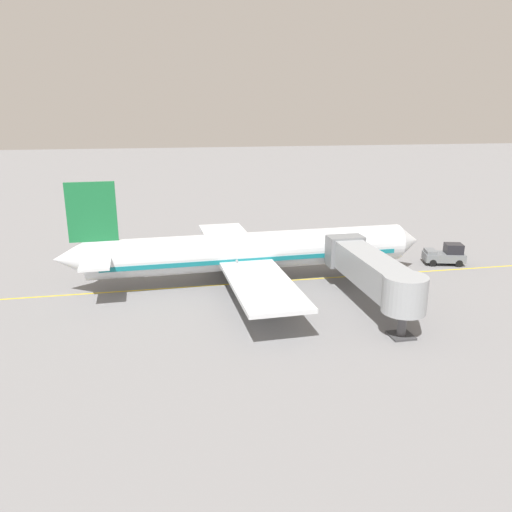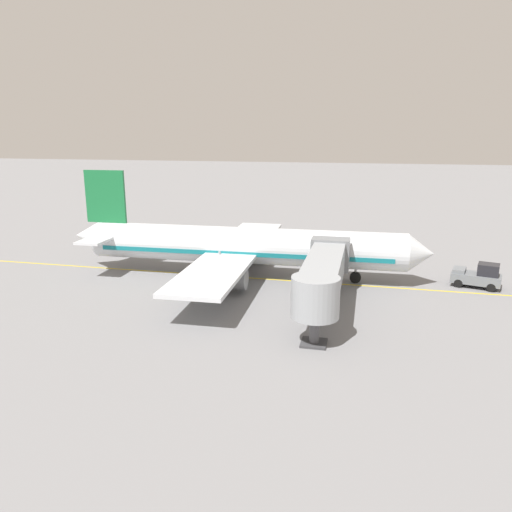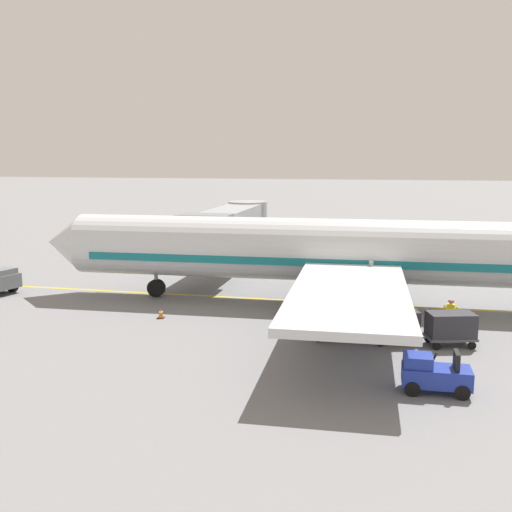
{
  "view_description": "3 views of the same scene",
  "coord_description": "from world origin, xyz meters",
  "px_view_note": "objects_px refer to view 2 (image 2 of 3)",
  "views": [
    {
      "loc": [
        46.64,
        -10.12,
        16.69
      ],
      "look_at": [
        -0.15,
        -0.81,
        2.77
      ],
      "focal_mm": 34.78,
      "sensor_mm": 36.0,
      "label": 1
    },
    {
      "loc": [
        46.02,
        10.89,
        14.39
      ],
      "look_at": [
        0.25,
        0.19,
        2.42
      ],
      "focal_mm": 33.99,
      "sensor_mm": 36.0,
      "label": 2
    },
    {
      "loc": [
        -34.83,
        -3.87,
        8.68
      ],
      "look_at": [
        -0.79,
        3.6,
        2.82
      ],
      "focal_mm": 41.37,
      "sensor_mm": 36.0,
      "label": 3
    }
  ],
  "objects_px": {
    "baggage_tug_lead": "(234,242)",
    "baggage_cart_front": "(255,252)",
    "jet_bridge": "(324,274)",
    "pushback_tractor": "(478,276)",
    "ground_crew_wing_walker": "(203,254)",
    "baggage_cart_third_in_train": "(211,250)",
    "safety_cone_nose_left": "(337,266)",
    "parked_airliner": "(242,246)",
    "baggage_cart_second_in_train": "(231,251)"
  },
  "relations": [
    {
      "from": "baggage_tug_lead",
      "to": "baggage_cart_front",
      "type": "xyz_separation_m",
      "value": [
        5.88,
        4.23,
        0.24
      ]
    },
    {
      "from": "jet_bridge",
      "to": "pushback_tractor",
      "type": "relative_size",
      "value": 3.12
    },
    {
      "from": "ground_crew_wing_walker",
      "to": "baggage_tug_lead",
      "type": "bearing_deg",
      "value": 170.3
    },
    {
      "from": "baggage_tug_lead",
      "to": "baggage_cart_third_in_train",
      "type": "bearing_deg",
      "value": -11.28
    },
    {
      "from": "baggage_cart_front",
      "to": "baggage_cart_third_in_train",
      "type": "distance_m",
      "value": 5.4
    },
    {
      "from": "pushback_tractor",
      "to": "baggage_cart_front",
      "type": "bearing_deg",
      "value": -102.34
    },
    {
      "from": "baggage_cart_front",
      "to": "safety_cone_nose_left",
      "type": "distance_m",
      "value": 9.67
    },
    {
      "from": "parked_airliner",
      "to": "baggage_cart_front",
      "type": "distance_m",
      "value": 7.06
    },
    {
      "from": "pushback_tractor",
      "to": "ground_crew_wing_walker",
      "type": "relative_size",
      "value": 2.85
    },
    {
      "from": "jet_bridge",
      "to": "safety_cone_nose_left",
      "type": "xyz_separation_m",
      "value": [
        -14.1,
        0.18,
        -3.17
      ]
    },
    {
      "from": "baggage_cart_second_in_train",
      "to": "baggage_cart_third_in_train",
      "type": "relative_size",
      "value": 1.0
    },
    {
      "from": "parked_airliner",
      "to": "pushback_tractor",
      "type": "height_order",
      "value": "parked_airliner"
    },
    {
      "from": "baggage_cart_third_in_train",
      "to": "safety_cone_nose_left",
      "type": "bearing_deg",
      "value": 83.76
    },
    {
      "from": "parked_airliner",
      "to": "baggage_cart_second_in_train",
      "type": "distance_m",
      "value": 7.73
    },
    {
      "from": "baggage_cart_front",
      "to": "baggage_cart_third_in_train",
      "type": "height_order",
      "value": "same"
    },
    {
      "from": "parked_airliner",
      "to": "safety_cone_nose_left",
      "type": "xyz_separation_m",
      "value": [
        -5.08,
        9.32,
        -2.9
      ]
    },
    {
      "from": "baggage_cart_second_in_train",
      "to": "baggage_cart_third_in_train",
      "type": "xyz_separation_m",
      "value": [
        0.02,
        -2.52,
        0.0
      ]
    },
    {
      "from": "baggage_cart_second_in_train",
      "to": "safety_cone_nose_left",
      "type": "xyz_separation_m",
      "value": [
        1.66,
        12.39,
        -0.66
      ]
    },
    {
      "from": "jet_bridge",
      "to": "baggage_tug_lead",
      "type": "height_order",
      "value": "jet_bridge"
    },
    {
      "from": "baggage_tug_lead",
      "to": "safety_cone_nose_left",
      "type": "height_order",
      "value": "baggage_tug_lead"
    },
    {
      "from": "pushback_tractor",
      "to": "baggage_tug_lead",
      "type": "height_order",
      "value": "pushback_tractor"
    },
    {
      "from": "baggage_cart_third_in_train",
      "to": "ground_crew_wing_walker",
      "type": "relative_size",
      "value": 1.76
    },
    {
      "from": "pushback_tractor",
      "to": "baggage_cart_front",
      "type": "height_order",
      "value": "pushback_tractor"
    },
    {
      "from": "jet_bridge",
      "to": "baggage_cart_front",
      "type": "xyz_separation_m",
      "value": [
        -15.72,
        -9.33,
        -2.51
      ]
    },
    {
      "from": "parked_airliner",
      "to": "jet_bridge",
      "type": "bearing_deg",
      "value": 45.35
    },
    {
      "from": "parked_airliner",
      "to": "baggage_tug_lead",
      "type": "height_order",
      "value": "parked_airliner"
    },
    {
      "from": "baggage_cart_third_in_train",
      "to": "parked_airliner",
      "type": "bearing_deg",
      "value": 39.84
    },
    {
      "from": "baggage_cart_front",
      "to": "baggage_cart_third_in_train",
      "type": "bearing_deg",
      "value": -90.14
    },
    {
      "from": "baggage_tug_lead",
      "to": "parked_airliner",
      "type": "bearing_deg",
      "value": 19.39
    },
    {
      "from": "jet_bridge",
      "to": "ground_crew_wing_walker",
      "type": "xyz_separation_m",
      "value": [
        -13.51,
        -14.94,
        -2.5
      ]
    },
    {
      "from": "jet_bridge",
      "to": "parked_airliner",
      "type": "bearing_deg",
      "value": -134.65
    },
    {
      "from": "pushback_tractor",
      "to": "baggage_cart_third_in_train",
      "type": "xyz_separation_m",
      "value": [
        -5.07,
        -28.53,
        -0.15
      ]
    },
    {
      "from": "baggage_cart_second_in_train",
      "to": "safety_cone_nose_left",
      "type": "bearing_deg",
      "value": 82.39
    },
    {
      "from": "pushback_tractor",
      "to": "ground_crew_wing_walker",
      "type": "distance_m",
      "value": 28.88
    },
    {
      "from": "baggage_cart_second_in_train",
      "to": "ground_crew_wing_walker",
      "type": "height_order",
      "value": "ground_crew_wing_walker"
    },
    {
      "from": "baggage_cart_second_in_train",
      "to": "baggage_cart_front",
      "type": "bearing_deg",
      "value": 89.24
    },
    {
      "from": "baggage_cart_front",
      "to": "baggage_cart_second_in_train",
      "type": "xyz_separation_m",
      "value": [
        -0.04,
        -2.88,
        0.0
      ]
    },
    {
      "from": "parked_airliner",
      "to": "baggage_cart_front",
      "type": "xyz_separation_m",
      "value": [
        -6.69,
        -0.19,
        -2.24
      ]
    },
    {
      "from": "baggage_cart_third_in_train",
      "to": "safety_cone_nose_left",
      "type": "relative_size",
      "value": 5.05
    },
    {
      "from": "baggage_cart_third_in_train",
      "to": "baggage_cart_second_in_train",
      "type": "bearing_deg",
      "value": 90.57
    },
    {
      "from": "jet_bridge",
      "to": "baggage_cart_second_in_train",
      "type": "xyz_separation_m",
      "value": [
        -15.75,
        -12.21,
        -2.51
      ]
    },
    {
      "from": "baggage_tug_lead",
      "to": "baggage_cart_front",
      "type": "height_order",
      "value": "baggage_tug_lead"
    },
    {
      "from": "baggage_cart_third_in_train",
      "to": "ground_crew_wing_walker",
      "type": "bearing_deg",
      "value": -5.46
    },
    {
      "from": "parked_airliner",
      "to": "baggage_cart_second_in_train",
      "type": "relative_size",
      "value": 12.52
    },
    {
      "from": "pushback_tractor",
      "to": "baggage_cart_second_in_train",
      "type": "distance_m",
      "value": 26.5
    },
    {
      "from": "ground_crew_wing_walker",
      "to": "jet_bridge",
      "type": "bearing_deg",
      "value": 47.89
    },
    {
      "from": "parked_airliner",
      "to": "baggage_cart_third_in_train",
      "type": "bearing_deg",
      "value": -140.16
    },
    {
      "from": "parked_airliner",
      "to": "safety_cone_nose_left",
      "type": "height_order",
      "value": "parked_airliner"
    },
    {
      "from": "jet_bridge",
      "to": "baggage_tug_lead",
      "type": "xyz_separation_m",
      "value": [
        -21.6,
        -13.56,
        -2.74
      ]
    },
    {
      "from": "baggage_tug_lead",
      "to": "baggage_cart_front",
      "type": "relative_size",
      "value": 0.85
    }
  ]
}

